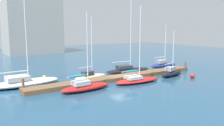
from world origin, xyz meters
name	(u,v)px	position (x,y,z in m)	size (l,w,h in m)	color
ground_plane	(120,79)	(0.00, 0.00, 0.00)	(120.00, 120.00, 0.00)	navy
dock_pier	(120,77)	(0.00, 0.00, 0.26)	(25.95, 2.04, 0.52)	brown
dock_piling_near_end	(23,85)	(-12.57, 0.87, 0.75)	(0.28, 0.28, 1.50)	brown
dock_piling_far_end	(185,66)	(12.57, -0.87, 0.75)	(0.28, 0.28, 1.50)	brown
sailboat_0	(24,81)	(-11.78, 3.54, 0.58)	(8.54, 3.15, 13.74)	white
sailboat_1	(85,86)	(-6.75, -2.41, 0.54)	(6.12, 2.07, 8.70)	#B21E1E
sailboat_2	(90,76)	(-3.50, 2.11, 0.54)	(5.13, 1.87, 8.51)	beige
sailboat_3	(137,79)	(0.53, -2.78, 0.46)	(6.67, 2.57, 9.58)	#B21E1E
sailboat_4	(128,69)	(3.80, 3.13, 0.55)	(7.86, 2.95, 12.17)	black
sailboat_5	(171,72)	(7.46, -2.44, 0.55)	(5.36, 2.62, 6.56)	black
sailboat_6	(163,65)	(11.81, 3.20, 0.56)	(5.66, 1.89, 7.38)	navy
mooring_buoy_red	(192,76)	(8.69, -5.15, 0.34)	(0.68, 0.68, 0.68)	red
mooring_buoy_yellow	(44,77)	(-8.48, 6.03, 0.27)	(0.54, 0.54, 0.54)	yellow
harbor_building_distant	(32,23)	(0.28, 40.30, 8.14)	(14.10, 9.87, 16.28)	#ADA89E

